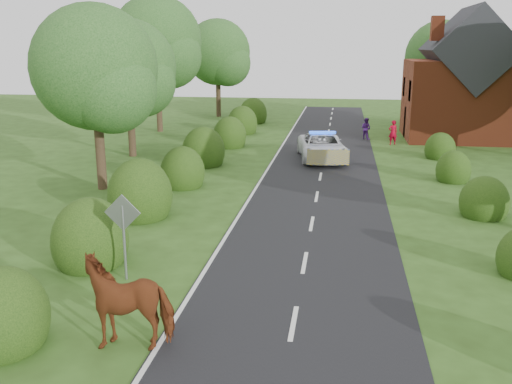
% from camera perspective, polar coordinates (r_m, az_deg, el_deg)
% --- Properties ---
extents(ground, '(120.00, 120.00, 0.00)m').
position_cam_1_polar(ground, '(14.19, 3.76, -13.02)').
color(ground, '#2E4918').
extents(road, '(6.00, 70.00, 0.02)m').
position_cam_1_polar(road, '(28.33, 6.37, 1.08)').
color(road, black).
rests_on(road, ground).
extents(road_markings, '(4.96, 70.00, 0.01)m').
position_cam_1_polar(road_markings, '(26.42, 2.72, 0.20)').
color(road_markings, white).
rests_on(road_markings, road).
extents(hedgerow_left, '(2.75, 50.41, 3.00)m').
position_cam_1_polar(hedgerow_left, '(26.02, -8.37, 1.47)').
color(hedgerow_left, black).
rests_on(hedgerow_left, ground).
extents(hedgerow_right, '(2.10, 45.78, 2.10)m').
position_cam_1_polar(hedgerow_right, '(25.14, 21.23, -0.30)').
color(hedgerow_right, black).
rests_on(hedgerow_right, ground).
extents(tree_left_a, '(5.74, 5.60, 8.38)m').
position_cam_1_polar(tree_left_a, '(26.68, -15.45, 11.40)').
color(tree_left_a, '#332316').
rests_on(tree_left_a, ground).
extents(tree_left_b, '(5.74, 5.60, 8.07)m').
position_cam_1_polar(tree_left_b, '(34.66, -12.34, 11.70)').
color(tree_left_b, '#332316').
rests_on(tree_left_b, ground).
extents(tree_left_c, '(6.97, 6.80, 10.22)m').
position_cam_1_polar(tree_left_c, '(44.52, -9.61, 14.29)').
color(tree_left_c, '#332316').
rests_on(tree_left_c, ground).
extents(tree_left_d, '(6.15, 6.00, 8.89)m').
position_cam_1_polar(tree_left_d, '(53.59, -3.60, 13.51)').
color(tree_left_d, '#332316').
rests_on(tree_left_d, ground).
extents(tree_right_c, '(6.15, 6.00, 8.58)m').
position_cam_1_polar(tree_right_c, '(51.08, 18.36, 12.45)').
color(tree_right_c, '#332316').
rests_on(tree_right_c, ground).
extents(road_sign, '(1.06, 0.08, 2.53)m').
position_cam_1_polar(road_sign, '(16.47, -13.14, -3.18)').
color(road_sign, gray).
rests_on(road_sign, ground).
extents(house, '(8.00, 7.40, 9.17)m').
position_cam_1_polar(house, '(43.47, 20.18, 10.00)').
color(house, maroon).
rests_on(house, ground).
extents(cow, '(2.64, 1.74, 1.72)m').
position_cam_1_polar(cow, '(13.40, -12.50, -10.98)').
color(cow, brown).
rests_on(cow, ground).
extents(police_van, '(3.36, 5.87, 1.68)m').
position_cam_1_polar(police_van, '(33.59, 6.62, 4.51)').
color(police_van, silver).
rests_on(police_van, ground).
extents(pedestrian_red, '(0.69, 0.55, 1.65)m').
position_cam_1_polar(pedestrian_red, '(39.65, 13.53, 5.81)').
color(pedestrian_red, '#A3051D').
rests_on(pedestrian_red, ground).
extents(pedestrian_purple, '(0.94, 0.90, 1.53)m').
position_cam_1_polar(pedestrian_purple, '(41.57, 10.94, 6.25)').
color(pedestrian_purple, '#4F1E79').
rests_on(pedestrian_purple, ground).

